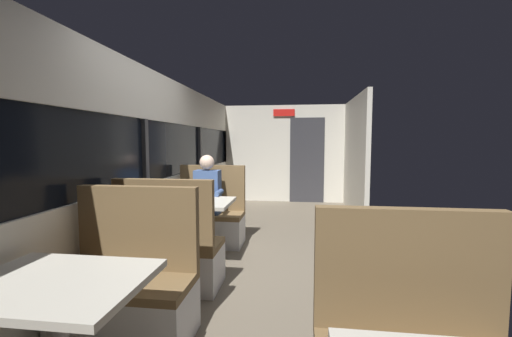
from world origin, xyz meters
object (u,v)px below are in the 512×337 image
at_px(dining_table_near_window, 56,299).
at_px(bench_mid_window_facing_entry, 210,220).
at_px(bench_near_window_facing_entry, 129,293).
at_px(seated_passenger, 208,207).
at_px(dining_table_mid_window, 194,209).
at_px(bench_mid_window_facing_end, 171,255).

height_order(dining_table_near_window, bench_mid_window_facing_entry, bench_mid_window_facing_entry).
height_order(bench_near_window_facing_entry, seated_passenger, seated_passenger).
relative_size(dining_table_near_window, dining_table_mid_window, 1.00).
xyz_separation_m(dining_table_near_window, bench_near_window_facing_entry, (0.00, 0.70, -0.31)).
relative_size(dining_table_near_window, bench_near_window_facing_entry, 0.82).
distance_m(dining_table_near_window, bench_mid_window_facing_entry, 2.92).
xyz_separation_m(dining_table_near_window, bench_mid_window_facing_entry, (0.00, 2.90, -0.31)).
bearing_deg(dining_table_mid_window, bench_mid_window_facing_entry, 90.00).
relative_size(dining_table_mid_window, seated_passenger, 0.71).
distance_m(bench_near_window_facing_entry, bench_mid_window_facing_entry, 2.20).
xyz_separation_m(bench_near_window_facing_entry, dining_table_mid_window, (0.00, 1.50, 0.31)).
height_order(dining_table_mid_window, bench_mid_window_facing_entry, bench_mid_window_facing_entry).
xyz_separation_m(bench_mid_window_facing_end, seated_passenger, (0.00, 1.33, 0.21)).
height_order(dining_table_near_window, dining_table_mid_window, same).
relative_size(dining_table_mid_window, bench_mid_window_facing_entry, 0.82).
height_order(bench_near_window_facing_entry, dining_table_mid_window, bench_near_window_facing_entry).
bearing_deg(bench_mid_window_facing_entry, bench_mid_window_facing_end, -90.00).
distance_m(bench_mid_window_facing_end, bench_mid_window_facing_entry, 1.40).
xyz_separation_m(bench_mid_window_facing_end, bench_mid_window_facing_entry, (0.00, 1.40, 0.00)).
height_order(bench_near_window_facing_entry, bench_mid_window_facing_entry, same).
distance_m(dining_table_near_window, seated_passenger, 2.83).
distance_m(bench_mid_window_facing_end, seated_passenger, 1.34).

